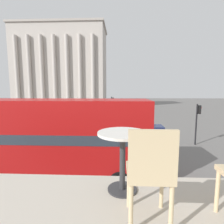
% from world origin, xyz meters
% --- Properties ---
extents(double_decker_bus, '(10.28, 2.69, 4.01)m').
position_xyz_m(double_decker_bus, '(-2.88, 6.01, 2.23)').
color(double_decker_bus, black).
rests_on(double_decker_bus, ground_plane).
extents(cafe_dining_table, '(0.60, 0.60, 0.73)m').
position_xyz_m(cafe_dining_table, '(0.88, -0.35, 3.76)').
color(cafe_dining_table, '#2D2D30').
rests_on(cafe_dining_table, cafe_floor_slab).
extents(cafe_chair_0, '(0.40, 0.40, 0.91)m').
position_xyz_m(cafe_chair_0, '(1.11, -0.89, 3.74)').
color(cafe_chair_0, '#D1B789').
rests_on(cafe_chair_0, cafe_floor_slab).
extents(plaza_building_left, '(23.45, 11.70, 20.84)m').
position_xyz_m(plaza_building_left, '(-14.60, 44.66, 10.41)').
color(plaza_building_left, '#BCB2A8').
rests_on(plaza_building_left, ground_plane).
extents(traffic_light_near, '(0.42, 0.24, 3.37)m').
position_xyz_m(traffic_light_near, '(7.18, 11.93, 2.22)').
color(traffic_light_near, black).
rests_on(traffic_light_near, ground_plane).
extents(traffic_light_mid, '(0.42, 0.24, 3.71)m').
position_xyz_m(traffic_light_mid, '(-0.04, 18.24, 2.43)').
color(traffic_light_mid, black).
rests_on(traffic_light_mid, ground_plane).
extents(car_navy, '(4.20, 1.93, 1.35)m').
position_xyz_m(car_navy, '(3.14, 15.45, 0.70)').
color(car_navy, black).
rests_on(car_navy, ground_plane).
extents(car_black, '(4.20, 1.93, 1.35)m').
position_xyz_m(car_black, '(1.49, 28.53, 0.70)').
color(car_black, black).
rests_on(car_black, ground_plane).
extents(pedestrian_blue, '(0.32, 0.32, 1.71)m').
position_xyz_m(pedestrian_blue, '(4.10, 29.92, 0.98)').
color(pedestrian_blue, '#282B33').
rests_on(pedestrian_blue, ground_plane).
extents(pedestrian_red, '(0.32, 0.32, 1.76)m').
position_xyz_m(pedestrian_red, '(4.92, 28.23, 1.02)').
color(pedestrian_red, '#282B33').
rests_on(pedestrian_red, ground_plane).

